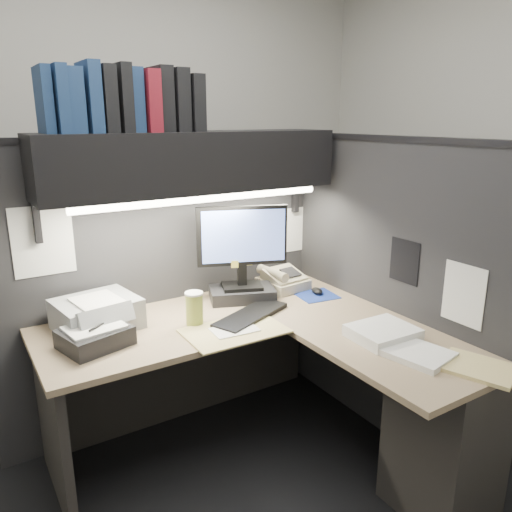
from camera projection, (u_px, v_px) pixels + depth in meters
The scene contains 21 objects.
floor at pixel (249, 511), 2.26m from camera, with size 3.50×3.50×0.00m, color black.
wall_back at pixel (124, 178), 3.12m from camera, with size 3.50×0.04×2.70m, color beige.
partition_back at pixel (168, 286), 2.82m from camera, with size 1.90×0.06×1.60m, color black.
partition_right at pixel (386, 294), 2.69m from camera, with size 0.06×1.50×1.60m, color black.
desk at pixel (326, 397), 2.35m from camera, with size 1.70×1.53×0.73m.
overhead_shelf at pixel (192, 162), 2.53m from camera, with size 1.55×0.34×0.30m, color black.
task_light_tube at pixel (206, 199), 2.46m from camera, with size 0.04×0.04×1.32m, color white.
monitor at pixel (242, 263), 2.74m from camera, with size 0.47×0.33×0.53m.
keyboard at pixel (251, 315), 2.55m from camera, with size 0.46×0.15×0.02m, color black.
mousepad at pixel (317, 295), 2.86m from camera, with size 0.22×0.20×0.00m, color navy.
mouse at pixel (317, 291), 2.88m from camera, with size 0.06×0.09×0.03m, color black.
telephone at pixel (283, 281), 2.97m from camera, with size 0.24×0.25×0.10m, color #C0B493.
coffee_cup at pixel (194, 309), 2.44m from camera, with size 0.08×0.08×0.16m, color #B7B749.
printer at pixel (97, 314), 2.41m from camera, with size 0.37×0.31×0.15m, color #989B9D.
notebook_stack at pixel (95, 337), 2.22m from camera, with size 0.28×0.23×0.08m, color black.
open_folder at pixel (235, 331), 2.38m from camera, with size 0.47×0.31×0.01m, color tan.
paper_stack_a at pixel (383, 333), 2.30m from camera, with size 0.28×0.24×0.05m, color white.
paper_stack_b at pixel (416, 353), 2.13m from camera, with size 0.22×0.28×0.03m, color white.
manila_stack at pixel (478, 368), 2.02m from camera, with size 0.22×0.28×0.02m, color tan.
binder_row at pixel (124, 100), 2.28m from camera, with size 0.73×0.26×0.30m.
pinned_papers at pixel (261, 247), 2.65m from camera, with size 1.76×1.31×0.51m.
Camera 1 is at (-0.96, -1.60, 1.72)m, focal length 35.00 mm.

